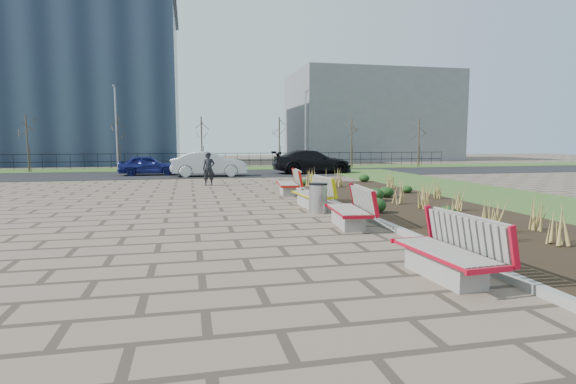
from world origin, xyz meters
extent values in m
plane|color=brown|center=(0.00, 0.00, 0.00)|extent=(120.00, 120.00, 0.00)
cube|color=black|center=(6.25, 5.00, 0.05)|extent=(4.50, 18.00, 0.10)
cube|color=gray|center=(3.92, 5.00, 0.07)|extent=(0.16, 18.00, 0.15)
cube|color=#33511E|center=(11.00, 5.00, 0.02)|extent=(5.00, 38.00, 0.04)
cube|color=#33511E|center=(0.00, 28.00, 0.02)|extent=(80.00, 5.00, 0.04)
cube|color=black|center=(0.00, 22.00, 0.01)|extent=(80.00, 7.00, 0.02)
cylinder|color=#B2B2B7|center=(2.87, 4.90, 0.45)|extent=(0.56, 0.56, 0.90)
imported|color=black|center=(-0.03, 14.35, 0.83)|extent=(0.61, 0.40, 1.66)
imported|color=navy|center=(-3.53, 21.87, 0.65)|extent=(3.73, 1.51, 1.27)
imported|color=#BABEC3|center=(0.24, 20.12, 0.78)|extent=(4.71, 1.82, 1.53)
imported|color=black|center=(7.22, 21.25, 0.80)|extent=(5.39, 2.20, 1.56)
cube|color=slate|center=(20.00, 42.00, 5.00)|extent=(18.00, 12.00, 10.00)
camera|label=1|loc=(-1.00, -8.28, 2.22)|focal=28.00mm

